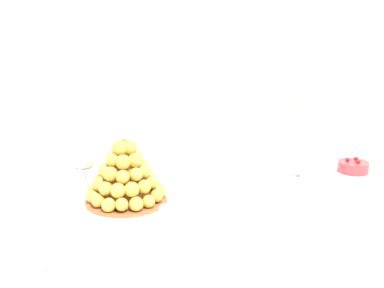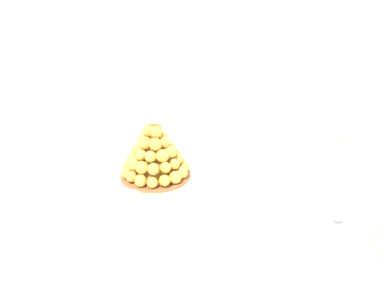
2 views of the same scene
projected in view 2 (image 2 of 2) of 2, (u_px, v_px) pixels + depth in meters
backdrop_wall at (261, 8)px, 1.80m from camera, size 4.80×0.10×2.50m
buffet_table at (198, 223)px, 1.34m from camera, size 1.65×0.87×0.80m
serving_tray at (153, 192)px, 1.31m from camera, size 0.65×0.41×0.02m
croquembouche at (155, 153)px, 1.36m from camera, size 0.23×0.23×0.21m
dessert_cup_left at (59, 188)px, 1.27m from camera, size 0.05×0.05×0.06m
dessert_cup_mid_left at (131, 205)px, 1.19m from camera, size 0.06×0.06×0.06m
dessert_cup_centre at (218, 222)px, 1.11m from camera, size 0.06×0.06×0.06m
macaron_goblet at (345, 176)px, 1.11m from camera, size 0.12×0.12×0.24m
wine_glass at (144, 131)px, 1.46m from camera, size 0.07×0.07×0.16m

